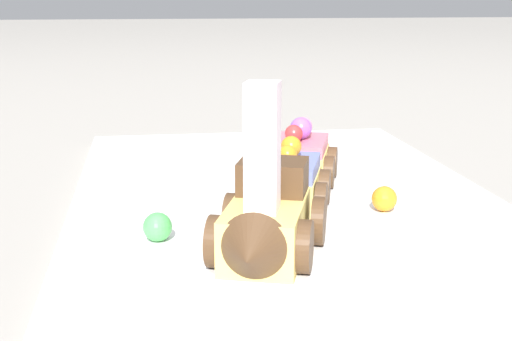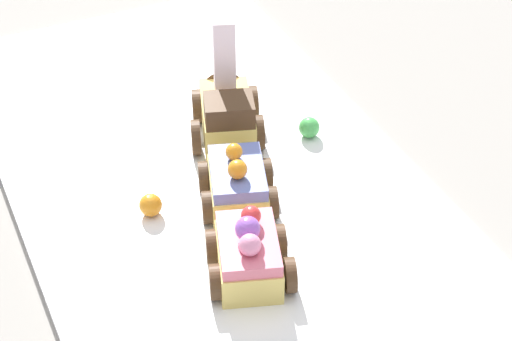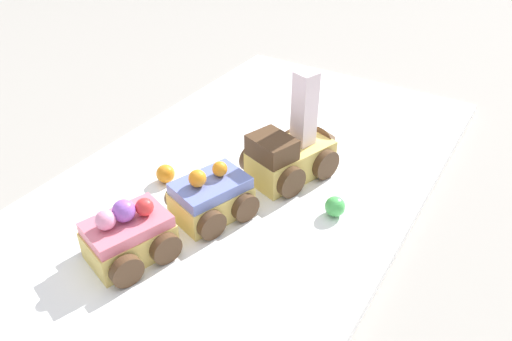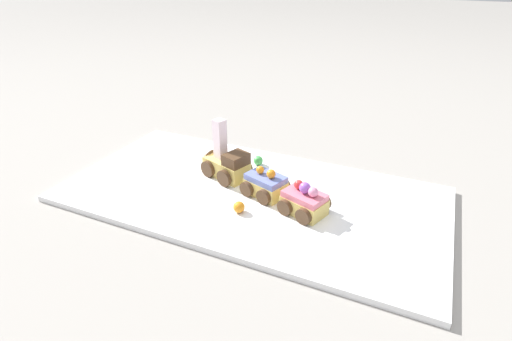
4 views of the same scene
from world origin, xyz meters
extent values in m
plane|color=gray|center=(0.00, 0.00, 0.00)|extent=(10.00, 10.00, 0.00)
cube|color=white|center=(0.00, 0.00, 0.01)|extent=(0.75, 0.38, 0.01)
cube|color=#EACC66|center=(0.07, -0.04, 0.03)|extent=(0.11, 0.08, 0.04)
cube|color=#4C331E|center=(0.05, -0.03, 0.06)|extent=(0.05, 0.06, 0.02)
cone|color=#4C331E|center=(0.13, -0.06, 0.03)|extent=(0.04, 0.05, 0.05)
cube|color=white|center=(0.09, -0.05, 0.06)|extent=(0.03, 0.03, 0.02)
cube|color=white|center=(0.09, -0.05, 0.08)|extent=(0.03, 0.03, 0.02)
cube|color=white|center=(0.09, -0.05, 0.10)|extent=(0.03, 0.03, 0.02)
cube|color=white|center=(0.09, -0.05, 0.13)|extent=(0.03, 0.03, 0.02)
cylinder|color=#4C331E|center=(0.09, -0.08, 0.03)|extent=(0.04, 0.02, 0.04)
cylinder|color=#4C331E|center=(0.11, -0.02, 0.03)|extent=(0.04, 0.02, 0.04)
cylinder|color=#4C331E|center=(0.04, -0.06, 0.03)|extent=(0.04, 0.02, 0.04)
cylinder|color=#4C331E|center=(0.06, 0.00, 0.03)|extent=(0.04, 0.02, 0.04)
cube|color=#EACC66|center=(-0.03, -0.01, 0.03)|extent=(0.09, 0.07, 0.03)
cube|color=#6B7AC6|center=(-0.03, -0.01, 0.05)|extent=(0.09, 0.07, 0.01)
sphere|color=orange|center=(-0.04, 0.00, 0.06)|extent=(0.02, 0.02, 0.02)
sphere|color=orange|center=(-0.02, -0.01, 0.06)|extent=(0.02, 0.02, 0.02)
cylinder|color=#4C331E|center=(-0.02, -0.04, 0.03)|extent=(0.03, 0.02, 0.03)
cylinder|color=#4C331E|center=(0.00, 0.02, 0.03)|extent=(0.03, 0.02, 0.03)
cylinder|color=#4C331E|center=(-0.06, -0.03, 0.03)|extent=(0.03, 0.02, 0.03)
cylinder|color=#4C331E|center=(-0.04, 0.03, 0.03)|extent=(0.03, 0.02, 0.03)
cube|color=#EACC66|center=(-0.12, 0.02, 0.03)|extent=(0.09, 0.07, 0.03)
cube|color=#E57084|center=(-0.12, 0.02, 0.05)|extent=(0.09, 0.07, 0.01)
sphere|color=pink|center=(-0.14, 0.03, 0.06)|extent=(0.02, 0.02, 0.02)
sphere|color=#9956C6|center=(-0.12, 0.02, 0.06)|extent=(0.03, 0.03, 0.02)
sphere|color=red|center=(-0.11, 0.01, 0.06)|extent=(0.02, 0.02, 0.02)
cylinder|color=#4C331E|center=(-0.11, -0.01, 0.03)|extent=(0.03, 0.02, 0.03)
cylinder|color=#4C331E|center=(-0.09, 0.05, 0.03)|extent=(0.03, 0.02, 0.03)
cylinder|color=#4C331E|center=(-0.15, 0.00, 0.03)|extent=(0.03, 0.02, 0.03)
cylinder|color=#4C331E|center=(-0.13, 0.06, 0.03)|extent=(0.03, 0.02, 0.03)
sphere|color=orange|center=(-0.01, 0.07, 0.02)|extent=(0.02, 0.02, 0.02)
sphere|color=#4CBC56|center=(0.03, -0.12, 0.02)|extent=(0.02, 0.02, 0.02)
camera|label=1|loc=(0.54, -0.12, 0.19)|focal=50.00mm
camera|label=2|loc=(-0.59, 0.24, 0.54)|focal=60.00mm
camera|label=3|loc=(-0.35, -0.26, 0.35)|focal=35.00mm
camera|label=4|loc=(-0.30, 0.62, 0.43)|focal=28.00mm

